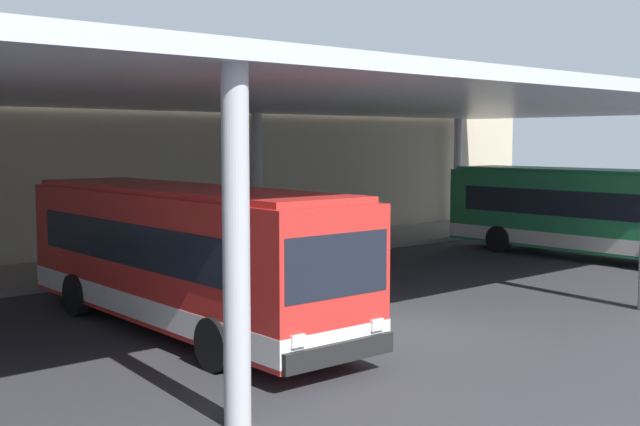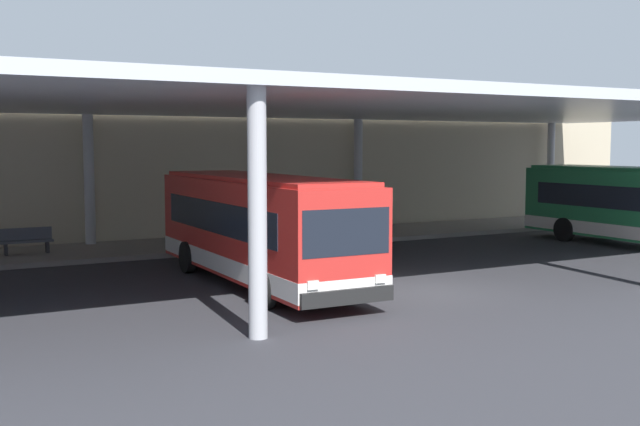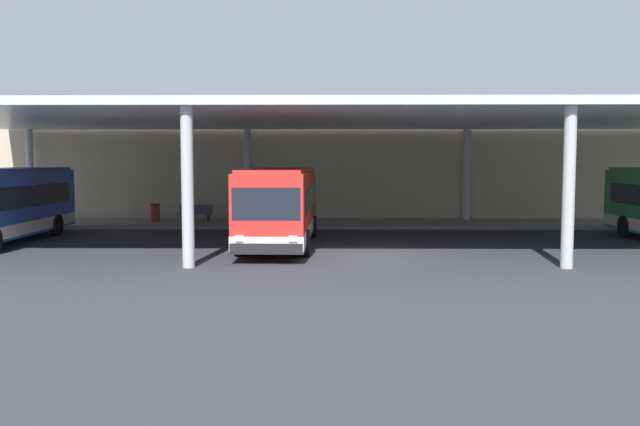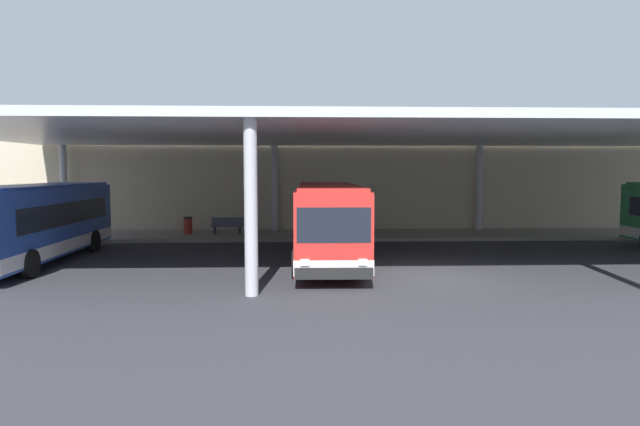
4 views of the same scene
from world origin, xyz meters
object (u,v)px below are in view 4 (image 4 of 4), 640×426
object	(u,v)px
bus_nearest_bay	(36,222)
bus_second_bay	(328,222)
trash_bin	(188,225)
bench_waiting	(227,225)

from	to	relation	value
bus_nearest_bay	bus_second_bay	size ratio (longest dim) A/B	1.00
bus_nearest_bay	trash_bin	distance (m)	9.29
bus_second_bay	bench_waiting	size ratio (longest dim) A/B	5.88
bus_second_bay	bench_waiting	bearing A→B (deg)	121.36
bench_waiting	trash_bin	world-z (taller)	trash_bin
bus_second_bay	trash_bin	bearing A→B (deg)	131.02
bus_nearest_bay	bench_waiting	size ratio (longest dim) A/B	5.87
bus_second_bay	trash_bin	size ratio (longest dim) A/B	10.79
bus_nearest_bay	bus_second_bay	world-z (taller)	same
bus_nearest_bay	bench_waiting	xyz separation A→B (m)	(6.61, 8.16, -0.99)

